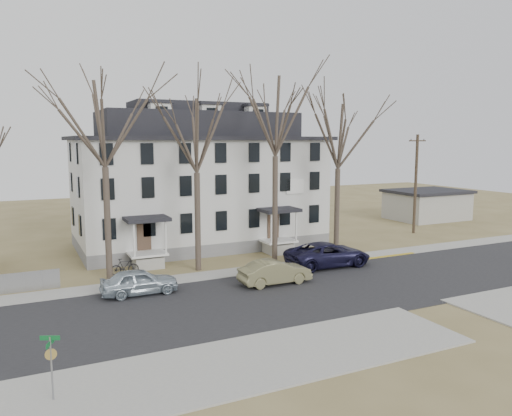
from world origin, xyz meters
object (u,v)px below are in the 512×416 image
tree_center (275,110)px  car_navy (328,255)px  car_tan (275,273)px  tree_far_left (103,117)px  bicycle_left (142,262)px  tree_mid_right (339,132)px  bicycle_right (125,267)px  tree_mid_left (196,130)px  street_sign (51,357)px  boarding_house (199,182)px  utility_pole_far (416,183)px  car_silver (139,282)px

tree_center → car_navy: tree_center is taller
car_tan → tree_far_left: bearing=59.4°
tree_far_left → bicycle_left: tree_far_left is taller
tree_far_left → tree_mid_right: size_ratio=1.08×
car_tan → bicycle_right: size_ratio=2.46×
tree_mid_left → street_sign: bearing=-125.3°
boarding_house → bicycle_left: (-6.42, -5.90, -4.94)m
utility_pole_far → bicycle_left: bearing=-175.9°
utility_pole_far → bicycle_right: utility_pole_far is taller
car_silver → utility_pole_far: bearing=-73.7°
car_navy → bicycle_left: 13.22m
utility_pole_far → tree_mid_left: bearing=-169.9°
bicycle_left → bicycle_right: size_ratio=0.89×
tree_mid_right → boarding_house: bearing=136.2°
tree_far_left → car_silver: 10.39m
tree_mid_right → car_tan: size_ratio=2.78×
boarding_house → car_silver: (-7.94, -12.01, -4.62)m
tree_far_left → tree_mid_left: (6.00, 0.00, -0.74)m
bicycle_right → car_silver: bearing=-176.7°
car_navy → bicycle_right: bearing=76.2°
boarding_house → tree_mid_left: size_ratio=1.63×
car_silver → street_sign: bearing=153.8°
tree_mid_left → tree_mid_right: size_ratio=1.00×
car_silver → tree_mid_right: bearing=-76.3°
tree_mid_left → tree_center: bearing=0.0°
tree_mid_left → bicycle_right: size_ratio=6.85×
car_silver → car_navy: 13.63m
boarding_house → tree_center: tree_center is taller
utility_pole_far → car_navy: 17.02m
tree_center → tree_mid_right: bearing=0.0°
boarding_house → bicycle_right: bearing=-137.0°
bicycle_right → tree_center: bearing=-90.2°
tree_far_left → bicycle_right: bearing=35.6°
bicycle_right → street_sign: (-5.44, -15.37, 1.04)m
tree_mid_left → tree_mid_right: (11.50, 0.00, 0.00)m
utility_pole_far → bicycle_right: bearing=-173.2°
utility_pole_far → street_sign: utility_pole_far is taller
tree_center → street_sign: size_ratio=6.18×
car_tan → bicycle_right: bearing=52.4°
utility_pole_far → car_navy: utility_pole_far is taller
tree_center → bicycle_right: tree_center is taller
bicycle_right → street_sign: size_ratio=0.78×
boarding_house → street_sign: (-13.33, -22.73, -3.78)m
car_silver → car_navy: car_navy is taller
tree_center → car_silver: (-10.94, -3.86, -10.33)m
boarding_house → utility_pole_far: (20.50, -3.95, -0.47)m
utility_pole_far → car_tan: 22.86m
tree_far_left → street_sign: size_ratio=5.77×
tree_mid_left → street_sign: (-10.33, -14.57, -8.00)m
utility_pole_far → car_silver: utility_pole_far is taller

